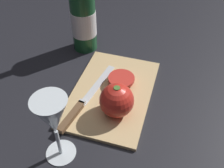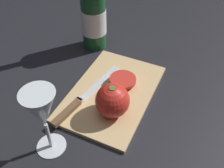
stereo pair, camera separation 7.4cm
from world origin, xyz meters
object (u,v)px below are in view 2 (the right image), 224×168
object	(u,v)px
whole_tomato	(112,100)
knife	(75,105)
wine_bottle	(94,17)
wine_glass	(42,112)
tomato_slice_stack_near	(123,80)

from	to	relation	value
whole_tomato	knife	distance (m)	0.11
wine_bottle	wine_glass	bearing A→B (deg)	13.31
whole_tomato	tomato_slice_stack_near	xyz separation A→B (m)	(-0.12, -0.02, -0.03)
wine_glass	whole_tomato	xyz separation A→B (m)	(-0.15, 0.09, -0.07)
wine_bottle	tomato_slice_stack_near	distance (m)	0.25
whole_tomato	knife	xyz separation A→B (m)	(0.02, -0.10, -0.04)
tomato_slice_stack_near	wine_glass	bearing A→B (deg)	-15.32
whole_tomato	tomato_slice_stack_near	distance (m)	0.12
wine_bottle	wine_glass	xyz separation A→B (m)	(0.42, 0.10, 0.01)
knife	tomato_slice_stack_near	world-z (taller)	tomato_slice_stack_near
wine_glass	whole_tomato	size ratio (longest dim) A/B	2.01
tomato_slice_stack_near	knife	bearing A→B (deg)	-30.57
whole_tomato	tomato_slice_stack_near	world-z (taller)	whole_tomato
wine_glass	knife	size ratio (longest dim) A/B	0.64
wine_bottle	wine_glass	distance (m)	0.43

